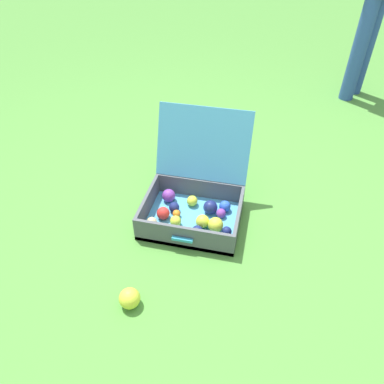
% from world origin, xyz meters
% --- Properties ---
extents(ground_plane, '(16.00, 16.00, 0.00)m').
position_xyz_m(ground_plane, '(0.00, 0.00, 0.00)').
color(ground_plane, '#4C8C38').
extents(open_suitcase, '(0.54, 0.60, 0.54)m').
position_xyz_m(open_suitcase, '(-0.10, 0.08, 0.12)').
color(open_suitcase, '#4799C6').
rests_on(open_suitcase, ground).
extents(stray_ball_on_grass, '(0.10, 0.10, 0.10)m').
position_xyz_m(stray_ball_on_grass, '(-0.25, -0.58, 0.05)').
color(stray_ball_on_grass, '#CCDB38').
rests_on(stray_ball_on_grass, ground).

